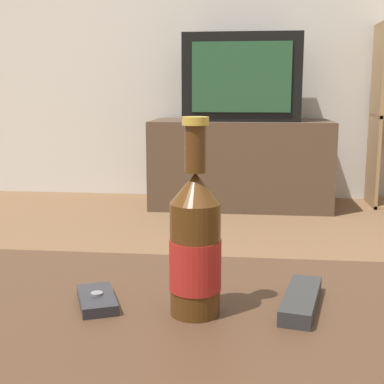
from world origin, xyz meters
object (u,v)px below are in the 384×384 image
(television, at_px, (242,78))
(cell_phone, at_px, (97,300))
(tv_stand, at_px, (241,163))
(beer_bottle, at_px, (195,245))
(remote_control, at_px, (301,300))

(television, relative_size, cell_phone, 6.69)
(television, height_order, cell_phone, television)
(tv_stand, xyz_separation_m, beer_bottle, (-0.00, -2.63, 0.25))
(beer_bottle, bearing_deg, television, 89.97)
(tv_stand, height_order, cell_phone, tv_stand)
(beer_bottle, bearing_deg, remote_control, 13.93)
(remote_control, bearing_deg, tv_stand, 104.79)
(beer_bottle, height_order, remote_control, beer_bottle)
(beer_bottle, distance_m, remote_control, 0.16)
(beer_bottle, xyz_separation_m, remote_control, (0.14, 0.03, -0.08))
(television, bearing_deg, remote_control, -87.04)
(television, xyz_separation_m, remote_control, (0.13, -2.60, -0.35))
(beer_bottle, height_order, cell_phone, beer_bottle)
(tv_stand, bearing_deg, cell_phone, -92.92)
(tv_stand, relative_size, remote_control, 7.35)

